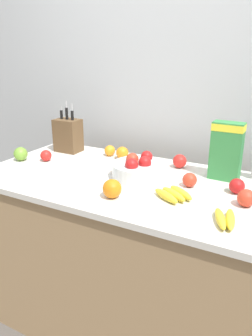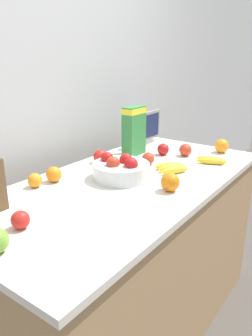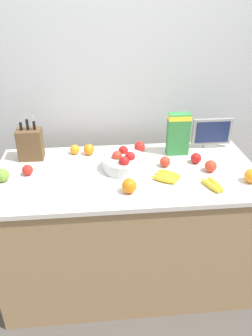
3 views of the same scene
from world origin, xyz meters
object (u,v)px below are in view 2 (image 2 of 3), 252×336
at_px(apple_by_knife_block, 20,220).
at_px(apple_middle, 100,156).
at_px(orange_back_center, 54,174).
at_px(apple_leftmost, 185,150).
at_px(apple_rightmost, 163,149).
at_px(banana_bunch_right, 211,160).
at_px(orange_front_right, 35,180).
at_px(orange_mid_right, 170,182).
at_px(orange_near_bowl, 222,146).
at_px(banana_bunch_left, 172,168).
at_px(small_monitor, 148,127).
at_px(apple_front, 148,159).
at_px(cereal_box, 134,129).
at_px(fruit_bowl, 121,169).

bearing_deg(apple_by_knife_block, apple_middle, 19.54).
bearing_deg(orange_back_center, apple_leftmost, -22.46).
bearing_deg(apple_rightmost, banana_bunch_right, -86.89).
distance_m(orange_front_right, orange_mid_right, 0.63).
bearing_deg(apple_rightmost, orange_front_right, 165.07).
relative_size(orange_back_center, orange_near_bowl, 0.88).
bearing_deg(apple_by_knife_block, apple_leftmost, -3.41).
xyz_separation_m(banana_bunch_left, apple_leftmost, (0.30, 0.07, 0.02)).
bearing_deg(small_monitor, orange_back_center, -178.16).
bearing_deg(apple_middle, apple_front, -60.43).
bearing_deg(banana_bunch_left, orange_front_right, 144.79).
xyz_separation_m(cereal_box, banana_bunch_left, (-0.15, -0.35, -0.14)).
height_order(cereal_box, orange_front_right, cereal_box).
height_order(apple_by_knife_block, apple_leftmost, apple_leftmost).
distance_m(small_monitor, orange_mid_right, 0.87).
relative_size(small_monitor, apple_middle, 3.72).
relative_size(cereal_box, orange_near_bowl, 3.40).
relative_size(orange_front_right, orange_mid_right, 0.78).
bearing_deg(orange_mid_right, apple_front, 47.11).
relative_size(apple_leftmost, orange_front_right, 1.12).
bearing_deg(orange_back_center, cereal_box, -3.95).
height_order(apple_by_knife_block, orange_front_right, same).
height_order(cereal_box, fruit_bowl, cereal_box).
xyz_separation_m(small_monitor, cereal_box, (-0.27, -0.07, 0.04)).
height_order(banana_bunch_left, apple_by_knife_block, apple_by_knife_block).
height_order(small_monitor, apple_by_knife_block, small_monitor).
relative_size(fruit_bowl, apple_front, 4.05).
relative_size(apple_leftmost, apple_rightmost, 1.06).
relative_size(apple_rightmost, orange_near_bowl, 0.82).
height_order(small_monitor, fruit_bowl, small_monitor).
bearing_deg(orange_back_center, banana_bunch_right, -34.77).
height_order(small_monitor, apple_rightmost, small_monitor).
relative_size(small_monitor, apple_by_knife_block, 4.27).
xyz_separation_m(banana_bunch_right, apple_by_knife_block, (-1.13, 0.26, 0.02)).
bearing_deg(fruit_bowl, banana_bunch_left, -32.00).
bearing_deg(orange_front_right, fruit_bowl, -37.44).
bearing_deg(apple_by_knife_block, orange_mid_right, -23.06).
bearing_deg(apple_rightmost, orange_near_bowl, -46.21).
bearing_deg(apple_by_knife_block, orange_front_right, 43.58).
bearing_deg(apple_front, small_monitor, 33.06).
relative_size(banana_bunch_right, orange_back_center, 2.39).
distance_m(cereal_box, apple_leftmost, 0.35).
distance_m(banana_bunch_left, orange_mid_right, 0.28).
xyz_separation_m(banana_bunch_left, apple_middle, (-0.12, 0.41, 0.02)).
bearing_deg(small_monitor, orange_mid_right, -140.54).
height_order(apple_middle, apple_leftmost, apple_middle).
relative_size(apple_by_knife_block, orange_near_bowl, 0.77).
height_order(apple_by_knife_block, orange_mid_right, orange_mid_right).
relative_size(small_monitor, apple_rightmost, 4.02).
xyz_separation_m(small_monitor, orange_front_right, (-1.00, -0.01, -0.09)).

